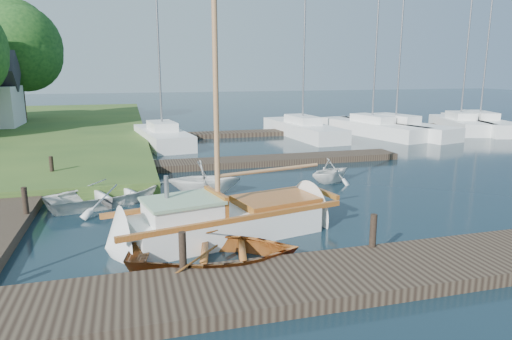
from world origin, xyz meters
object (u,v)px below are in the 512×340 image
object	(u,v)px
mooring_post_1	(183,250)
tree_7	(17,46)
marina_boat_6	(460,123)
mooring_post_2	(373,231)
tender_b	(205,176)
dinghy	(215,248)
sailboat	(231,222)
tender_a	(110,191)
marina_boat_5	(395,127)
marina_boat_0	(162,135)
mooring_post_4	(25,201)
marina_boat_7	(479,123)
marina_boat_3	(302,128)
marina_boat_4	(372,127)
mooring_post_5	(52,166)
tender_d	(331,169)

from	to	relation	value
mooring_post_1	tree_7	size ratio (longest dim) A/B	0.09
marina_boat_6	tree_7	bearing A→B (deg)	87.04
mooring_post_2	tender_b	world-z (taller)	tender_b
mooring_post_2	dinghy	distance (m)	3.77
sailboat	tender_a	bearing A→B (deg)	116.40
marina_boat_5	marina_boat_0	bearing A→B (deg)	76.14
mooring_post_4	marina_boat_6	bearing A→B (deg)	28.08
tender_b	marina_boat_7	xyz separation A→B (m)	(22.71, 12.41, -0.11)
mooring_post_2	marina_boat_6	distance (m)	26.36
dinghy	mooring_post_4	bearing A→B (deg)	58.89
tender_a	marina_boat_3	xyz separation A→B (m)	(12.06, 13.11, 0.16)
marina_boat_4	tree_7	size ratio (longest dim) A/B	1.10
mooring_post_5	sailboat	xyz separation A→B (m)	(5.58, -7.50, -0.36)
mooring_post_4	marina_boat_7	xyz separation A→B (m)	(28.27, 14.16, -0.13)
tender_b	mooring_post_2	bearing A→B (deg)	-146.41
tender_a	marina_boat_4	world-z (taller)	marina_boat_4
mooring_post_2	mooring_post_5	xyz separation A→B (m)	(-8.50, 10.00, 0.00)
mooring_post_1	sailboat	xyz separation A→B (m)	(1.58, 2.50, -0.36)
marina_boat_7	tender_b	bearing A→B (deg)	134.46
mooring_post_5	marina_boat_5	world-z (taller)	marina_boat_5
mooring_post_1	tender_d	size ratio (longest dim) A/B	0.39
mooring_post_5	marina_boat_0	xyz separation A→B (m)	(4.93, 8.57, -0.12)
tender_d	marina_boat_4	distance (m)	14.44
mooring_post_2	marina_boat_6	world-z (taller)	marina_boat_6
mooring_post_4	tender_b	size ratio (longest dim) A/B	0.31
sailboat	dinghy	size ratio (longest dim) A/B	2.50
tender_d	marina_boat_4	size ratio (longest dim) A/B	0.20
tree_7	mooring_post_5	bearing A→B (deg)	-76.64
marina_boat_3	mooring_post_4	bearing A→B (deg)	131.06
marina_boat_5	tender_b	bearing A→B (deg)	113.47
sailboat	tender_d	xyz separation A→B (m)	(5.17, 4.79, 0.20)
marina_boat_0	marina_boat_6	world-z (taller)	marina_boat_0
tender_d	tree_7	bearing A→B (deg)	10.18
sailboat	marina_boat_3	distance (m)	19.29
dinghy	mooring_post_5	bearing A→B (deg)	38.37
mooring_post_5	dinghy	distance (m)	10.54
mooring_post_5	marina_boat_7	xyz separation A→B (m)	(28.27, 9.16, -0.13)
tender_d	marina_boat_6	bearing A→B (deg)	-76.46
mooring_post_1	tender_d	bearing A→B (deg)	47.20
dinghy	tender_d	size ratio (longest dim) A/B	1.92
marina_boat_0	sailboat	bearing A→B (deg)	174.11
mooring_post_1	marina_boat_0	bearing A→B (deg)	87.14
mooring_post_5	tender_b	bearing A→B (deg)	-30.25
mooring_post_5	marina_boat_7	size ratio (longest dim) A/B	0.07
tender_b	marina_boat_0	world-z (taller)	marina_boat_0
mooring_post_5	marina_boat_5	distance (m)	22.68
tree_7	mooring_post_1	bearing A→B (deg)	-73.84
mooring_post_2	marina_boat_0	world-z (taller)	marina_boat_0
tender_b	tree_7	distance (m)	27.06
mooring_post_1	tender_a	size ratio (longest dim) A/B	0.20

